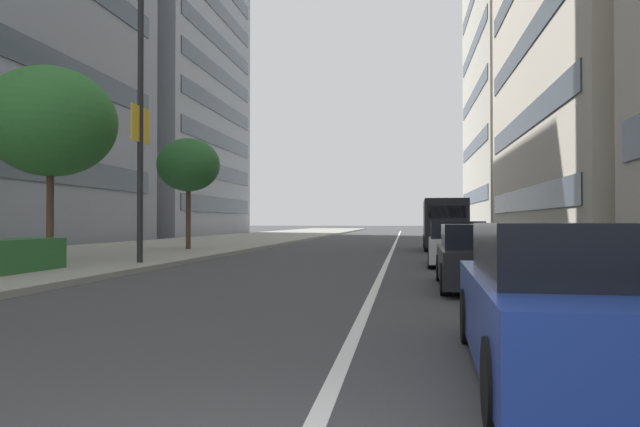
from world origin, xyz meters
TOP-DOWN VIEW (x-y plane):
  - sidewalk_right_plaza at (30.00, 11.72)m, footprint 160.00×10.39m
  - lane_centre_stripe at (35.00, 0.00)m, footprint 110.00×0.16m
  - car_following_behind at (3.07, -2.15)m, footprint 4.49×2.05m
  - car_lead_in_lane at (10.44, -2.22)m, footprint 4.30×1.91m
  - car_mid_block_traffic at (17.08, -2.26)m, footprint 4.25×1.96m
  - delivery_van_ahead at (27.62, -2.55)m, footprint 5.83×2.11m
  - street_lamp_with_banners at (14.95, 7.14)m, footprint 1.26×2.33m
  - street_tree_far_plaza at (14.58, 10.19)m, footprint 3.97×3.97m
  - street_tree_mid_sidewalk at (23.73, 9.17)m, footprint 2.85×2.85m
  - office_tower_far_right_block at (56.00, 27.53)m, footprint 23.80×19.34m

SIDE VIEW (x-z plane):
  - lane_centre_stripe at x=35.00m, z-range 0.00..0.01m
  - sidewalk_right_plaza at x=30.00m, z-range 0.00..0.15m
  - car_lead_in_lane at x=10.44m, z-range -0.04..1.30m
  - car_mid_block_traffic at x=17.08m, z-range -0.05..1.36m
  - car_following_behind at x=3.07m, z-range -0.04..1.35m
  - delivery_van_ahead at x=27.62m, z-range 0.09..2.55m
  - street_tree_mid_sidewalk at x=23.73m, z-range 1.45..6.50m
  - street_tree_far_plaza at x=14.58m, z-range 1.46..7.48m
  - street_lamp_with_banners at x=14.95m, z-range 0.91..9.74m
  - office_tower_far_right_block at x=56.00m, z-range 0.00..38.38m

